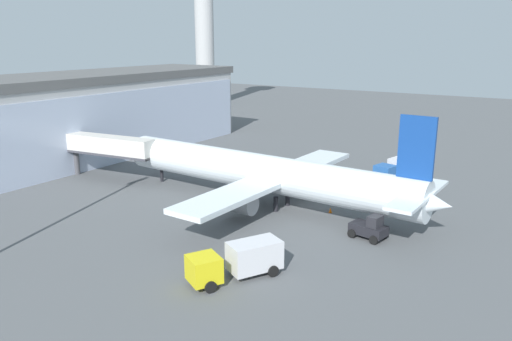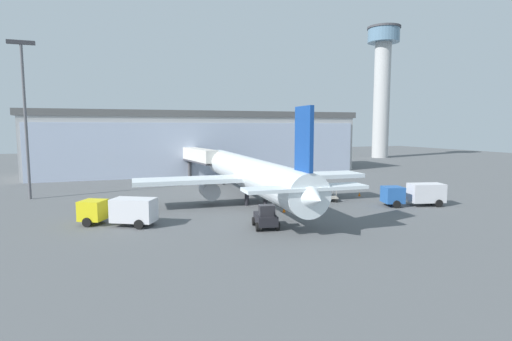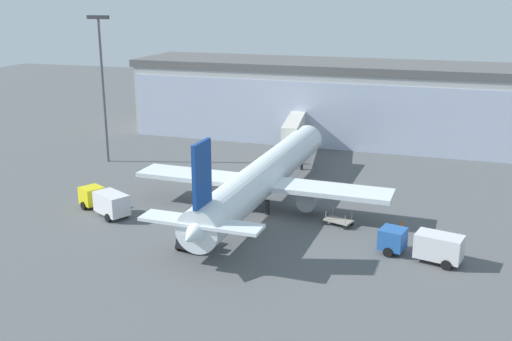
{
  "view_description": "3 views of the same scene",
  "coord_description": "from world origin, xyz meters",
  "px_view_note": "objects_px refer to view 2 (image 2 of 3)",
  "views": [
    {
      "loc": [
        -46.11,
        -22.08,
        17.7
      ],
      "look_at": [
        -1.41,
        5.37,
        3.68
      ],
      "focal_mm": 35.0,
      "sensor_mm": 36.0,
      "label": 1
    },
    {
      "loc": [
        -18.39,
        -42.51,
        9.39
      ],
      "look_at": [
        -1.04,
        3.56,
        4.02
      ],
      "focal_mm": 28.0,
      "sensor_mm": 36.0,
      "label": 2
    },
    {
      "loc": [
        15.72,
        -56.83,
        22.97
      ],
      "look_at": [
        -2.09,
        3.35,
        4.42
      ],
      "focal_mm": 42.0,
      "sensor_mm": 36.0,
      "label": 3
    }
  ],
  "objects_px": {
    "airplane": "(251,174)",
    "safety_cone_nose": "(284,210)",
    "pushback_tug": "(266,218)",
    "jet_bridge": "(198,156)",
    "fuel_truck": "(415,194)",
    "control_tower": "(382,79)",
    "apron_light_mast": "(25,107)",
    "catering_truck": "(121,210)",
    "baggage_cart": "(326,198)",
    "safety_cone_wingtip": "(359,194)"
  },
  "relations": [
    {
      "from": "apron_light_mast",
      "to": "catering_truck",
      "type": "bearing_deg",
      "value": -60.88
    },
    {
      "from": "pushback_tug",
      "to": "safety_cone_nose",
      "type": "relative_size",
      "value": 6.35
    },
    {
      "from": "control_tower",
      "to": "airplane",
      "type": "height_order",
      "value": "control_tower"
    },
    {
      "from": "pushback_tug",
      "to": "airplane",
      "type": "bearing_deg",
      "value": -2.63
    },
    {
      "from": "jet_bridge",
      "to": "fuel_truck",
      "type": "bearing_deg",
      "value": -155.51
    },
    {
      "from": "airplane",
      "to": "catering_truck",
      "type": "distance_m",
      "value": 17.5
    },
    {
      "from": "control_tower",
      "to": "apron_light_mast",
      "type": "bearing_deg",
      "value": -154.1
    },
    {
      "from": "safety_cone_nose",
      "to": "fuel_truck",
      "type": "bearing_deg",
      "value": -7.61
    },
    {
      "from": "apron_light_mast",
      "to": "airplane",
      "type": "relative_size",
      "value": 0.51
    },
    {
      "from": "control_tower",
      "to": "pushback_tug",
      "type": "bearing_deg",
      "value": -133.95
    },
    {
      "from": "airplane",
      "to": "pushback_tug",
      "type": "height_order",
      "value": "airplane"
    },
    {
      "from": "catering_truck",
      "to": "jet_bridge",
      "type": "bearing_deg",
      "value": -85.73
    },
    {
      "from": "jet_bridge",
      "to": "safety_cone_nose",
      "type": "bearing_deg",
      "value": 179.23
    },
    {
      "from": "catering_truck",
      "to": "fuel_truck",
      "type": "height_order",
      "value": "same"
    },
    {
      "from": "pushback_tug",
      "to": "safety_cone_nose",
      "type": "distance_m",
      "value": 7.35
    },
    {
      "from": "fuel_truck",
      "to": "pushback_tug",
      "type": "height_order",
      "value": "fuel_truck"
    },
    {
      "from": "apron_light_mast",
      "to": "safety_cone_nose",
      "type": "distance_m",
      "value": 35.68
    },
    {
      "from": "jet_bridge",
      "to": "apron_light_mast",
      "type": "bearing_deg",
      "value": 106.88
    },
    {
      "from": "control_tower",
      "to": "safety_cone_wingtip",
      "type": "relative_size",
      "value": 71.35
    },
    {
      "from": "jet_bridge",
      "to": "baggage_cart",
      "type": "relative_size",
      "value": 4.43
    },
    {
      "from": "fuel_truck",
      "to": "baggage_cart",
      "type": "bearing_deg",
      "value": -21.46
    },
    {
      "from": "apron_light_mast",
      "to": "safety_cone_nose",
      "type": "bearing_deg",
      "value": -34.64
    },
    {
      "from": "control_tower",
      "to": "apron_light_mast",
      "type": "height_order",
      "value": "control_tower"
    },
    {
      "from": "jet_bridge",
      "to": "baggage_cart",
      "type": "xyz_separation_m",
      "value": [
        10.7,
        -25.88,
        -3.76
      ]
    },
    {
      "from": "jet_bridge",
      "to": "control_tower",
      "type": "bearing_deg",
      "value": -69.66
    },
    {
      "from": "airplane",
      "to": "safety_cone_nose",
      "type": "relative_size",
      "value": 72.49
    },
    {
      "from": "jet_bridge",
      "to": "apron_light_mast",
      "type": "height_order",
      "value": "apron_light_mast"
    },
    {
      "from": "catering_truck",
      "to": "fuel_truck",
      "type": "bearing_deg",
      "value": -154.24
    },
    {
      "from": "jet_bridge",
      "to": "fuel_truck",
      "type": "height_order",
      "value": "jet_bridge"
    },
    {
      "from": "jet_bridge",
      "to": "safety_cone_wingtip",
      "type": "distance_m",
      "value": 29.73
    },
    {
      "from": "catering_truck",
      "to": "airplane",
      "type": "bearing_deg",
      "value": -126.19
    },
    {
      "from": "baggage_cart",
      "to": "safety_cone_wingtip",
      "type": "distance_m",
      "value": 6.49
    },
    {
      "from": "catering_truck",
      "to": "baggage_cart",
      "type": "distance_m",
      "value": 25.15
    },
    {
      "from": "apron_light_mast",
      "to": "baggage_cart",
      "type": "xyz_separation_m",
      "value": [
        35.45,
        -15.18,
        -11.4
      ]
    },
    {
      "from": "jet_bridge",
      "to": "fuel_truck",
      "type": "xyz_separation_m",
      "value": [
        19.25,
        -32.04,
        -2.79
      ]
    },
    {
      "from": "jet_bridge",
      "to": "fuel_truck",
      "type": "relative_size",
      "value": 1.85
    },
    {
      "from": "apron_light_mast",
      "to": "catering_truck",
      "type": "xyz_separation_m",
      "value": [
        10.61,
        -19.05,
        -10.43
      ]
    },
    {
      "from": "baggage_cart",
      "to": "fuel_truck",
      "type": "bearing_deg",
      "value": -16.08
    },
    {
      "from": "apron_light_mast",
      "to": "safety_cone_wingtip",
      "type": "relative_size",
      "value": 36.81
    },
    {
      "from": "control_tower",
      "to": "baggage_cart",
      "type": "relative_size",
      "value": 12.36
    },
    {
      "from": "control_tower",
      "to": "apron_light_mast",
      "type": "xyz_separation_m",
      "value": [
        -88.88,
        -43.16,
        -11.92
      ]
    },
    {
      "from": "control_tower",
      "to": "airplane",
      "type": "xyz_separation_m",
      "value": [
        -62.4,
        -55.11,
        -20.29
      ]
    },
    {
      "from": "jet_bridge",
      "to": "catering_truck",
      "type": "bearing_deg",
      "value": 148.08
    },
    {
      "from": "pushback_tug",
      "to": "safety_cone_nose",
      "type": "height_order",
      "value": "pushback_tug"
    },
    {
      "from": "control_tower",
      "to": "safety_cone_wingtip",
      "type": "xyz_separation_m",
      "value": [
        -47.19,
        -56.57,
        -23.54
      ]
    },
    {
      "from": "control_tower",
      "to": "safety_cone_nose",
      "type": "bearing_deg",
      "value": -134.44
    },
    {
      "from": "baggage_cart",
      "to": "pushback_tug",
      "type": "bearing_deg",
      "value": -121.71
    },
    {
      "from": "control_tower",
      "to": "safety_cone_wingtip",
      "type": "distance_m",
      "value": 77.34
    },
    {
      "from": "catering_truck",
      "to": "safety_cone_wingtip",
      "type": "xyz_separation_m",
      "value": [
        31.07,
        5.64,
        -1.19
      ]
    },
    {
      "from": "catering_truck",
      "to": "pushback_tug",
      "type": "distance_m",
      "value": 13.93
    }
  ]
}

